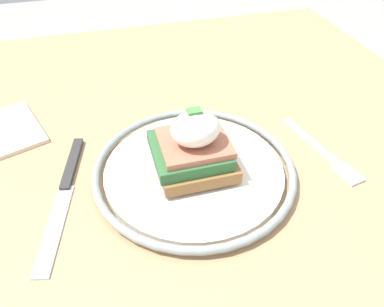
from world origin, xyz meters
name	(u,v)px	position (x,y,z in m)	size (l,w,h in m)	color
dining_table	(184,203)	(0.00, 0.00, 0.61)	(0.86, 0.86, 0.73)	tan
plate	(192,170)	(0.00, 0.06, 0.74)	(0.25, 0.25, 0.02)	silver
sandwich	(191,148)	(0.00, 0.06, 0.78)	(0.09, 0.09, 0.08)	olive
fork	(323,152)	(-0.18, 0.07, 0.73)	(0.04, 0.15, 0.00)	silver
knife	(66,188)	(0.16, 0.04, 0.74)	(0.06, 0.21, 0.01)	#2D2D2D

